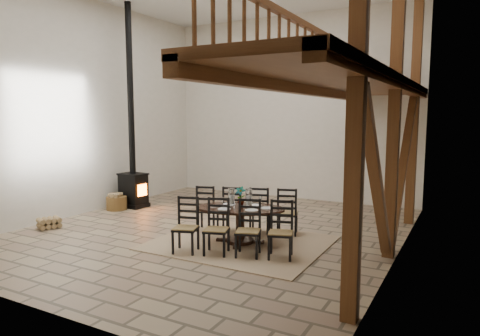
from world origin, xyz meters
The scene contains 7 objects.
ground centered at (0.00, 0.00, 0.00)m, with size 8.00×8.00×0.00m, color #988565.
room_shell centered at (1.19, 0.00, 3.01)m, with size 7.02×8.02×5.01m.
rug centered at (0.90, -0.52, 0.01)m, with size 3.00×2.50×0.02m, color tan.
dining_table centered at (0.90, -0.52, 0.34)m, with size 2.43×2.30×1.03m.
wood_stove centered at (-2.96, 0.92, 1.12)m, with size 0.70×0.56×5.00m.
log_basket centered at (-3.10, 0.47, 0.18)m, with size 0.50×0.50×0.41m.
log_stack centered at (-3.04, -1.48, 0.11)m, with size 0.46×0.52×0.22m.
Camera 1 is at (4.48, -7.11, 2.30)m, focal length 32.00 mm.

